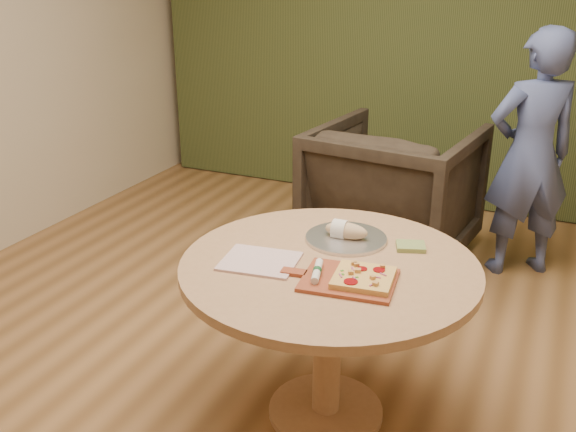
# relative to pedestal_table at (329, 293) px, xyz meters

# --- Properties ---
(room_shell) EXTENTS (5.04, 6.04, 2.84)m
(room_shell) POSITION_rel_pedestal_table_xyz_m (-0.20, 0.02, 0.79)
(room_shell) COLOR #98693C
(room_shell) RESTS_ON ground
(curtain) EXTENTS (4.80, 0.14, 2.78)m
(curtain) POSITION_rel_pedestal_table_xyz_m (-0.20, 2.92, 0.79)
(curtain) COLOR #313B1A
(curtain) RESTS_ON ground
(pedestal_table) EXTENTS (1.22, 1.22, 0.75)m
(pedestal_table) POSITION_rel_pedestal_table_xyz_m (0.00, 0.00, 0.00)
(pedestal_table) COLOR tan
(pedestal_table) RESTS_ON ground
(pizza_paddle) EXTENTS (0.46, 0.32, 0.01)m
(pizza_paddle) POSITION_rel_pedestal_table_xyz_m (0.12, -0.13, 0.15)
(pizza_paddle) COLOR brown
(pizza_paddle) RESTS_ON pedestal_table
(flatbread_pizza) EXTENTS (0.24, 0.24, 0.04)m
(flatbread_pizza) POSITION_rel_pedestal_table_xyz_m (0.18, -0.12, 0.17)
(flatbread_pizza) COLOR #E4B559
(flatbread_pizza) RESTS_ON pizza_paddle
(cutlery_roll) EXTENTS (0.07, 0.20, 0.03)m
(cutlery_roll) POSITION_rel_pedestal_table_xyz_m (0.00, -0.15, 0.17)
(cutlery_roll) COLOR silver
(cutlery_roll) RESTS_ON pizza_paddle
(newspaper) EXTENTS (0.33, 0.29, 0.01)m
(newspaper) POSITION_rel_pedestal_table_xyz_m (-0.26, -0.12, 0.15)
(newspaper) COLOR white
(newspaper) RESTS_ON pedestal_table
(serving_tray) EXTENTS (0.36, 0.36, 0.02)m
(serving_tray) POSITION_rel_pedestal_table_xyz_m (-0.01, 0.24, 0.15)
(serving_tray) COLOR silver
(serving_tray) RESTS_ON pedestal_table
(bread_roll) EXTENTS (0.19, 0.09, 0.09)m
(bread_roll) POSITION_rel_pedestal_table_xyz_m (-0.02, 0.24, 0.18)
(bread_roll) COLOR tan
(bread_roll) RESTS_ON serving_tray
(green_packet) EXTENTS (0.15, 0.13, 0.02)m
(green_packet) POSITION_rel_pedestal_table_xyz_m (0.27, 0.27, 0.15)
(green_packet) COLOR #5C7032
(green_packet) RESTS_ON pedestal_table
(armchair) EXTENTS (1.09, 1.04, 1.01)m
(armchair) POSITION_rel_pedestal_table_xyz_m (-0.19, 1.74, -0.11)
(armchair) COLOR black
(armchair) RESTS_ON ground
(person_standing) EXTENTS (0.68, 0.62, 1.55)m
(person_standing) POSITION_rel_pedestal_table_xyz_m (0.62, 1.86, 0.17)
(person_standing) COLOR #465388
(person_standing) RESTS_ON ground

